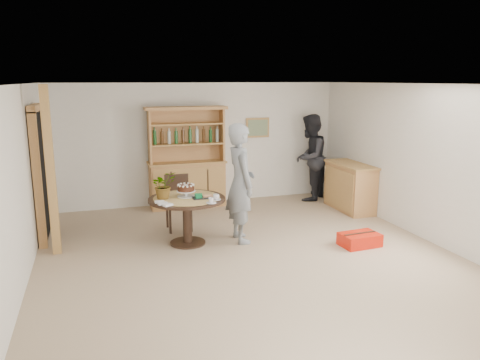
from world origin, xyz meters
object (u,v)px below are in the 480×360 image
at_px(dining_chair, 178,199).
at_px(teen_boy, 241,183).
at_px(hutch, 187,173).
at_px(dining_table, 187,207).
at_px(red_suitcase, 360,240).
at_px(adult_person, 310,158).
at_px(sideboard, 350,187).

relative_size(dining_chair, teen_boy, 0.50).
bearing_deg(hutch, dining_table, -101.26).
xyz_separation_m(hutch, red_suitcase, (2.11, -3.14, -0.59)).
distance_m(hutch, dining_chair, 1.47).
distance_m(adult_person, red_suitcase, 3.05).
height_order(dining_chair, teen_boy, teen_boy).
distance_m(hutch, sideboard, 3.29).
bearing_deg(red_suitcase, adult_person, 75.66).
relative_size(hutch, teen_boy, 1.07).
height_order(dining_table, teen_boy, teen_boy).
bearing_deg(dining_chair, red_suitcase, -33.35).
bearing_deg(hutch, teen_boy, -80.08).
height_order(hutch, dining_table, hutch).
xyz_separation_m(hutch, dining_chair, (-0.44, -1.40, -0.15)).
relative_size(dining_chair, adult_person, 0.51).
relative_size(sideboard, adult_person, 0.68).
height_order(hutch, red_suitcase, hutch).
bearing_deg(sideboard, adult_person, 112.45).
bearing_deg(sideboard, dining_chair, -177.45).
relative_size(dining_table, dining_chair, 1.27).
xyz_separation_m(teen_boy, red_suitcase, (1.71, -0.81, -0.85)).
bearing_deg(teen_boy, adult_person, -47.35).
height_order(sideboard, dining_table, sideboard).
bearing_deg(hutch, red_suitcase, -56.03).
bearing_deg(teen_boy, hutch, 9.38).
bearing_deg(red_suitcase, sideboard, 59.66).
bearing_deg(dining_table, adult_person, 32.88).
xyz_separation_m(dining_chair, adult_person, (3.07, 1.15, 0.39)).
bearing_deg(adult_person, teen_boy, -1.19).
xyz_separation_m(dining_table, adult_person, (3.07, 1.98, 0.32)).
xyz_separation_m(sideboard, red_suitcase, (-0.93, -1.90, -0.37)).
height_order(sideboard, teen_boy, teen_boy).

